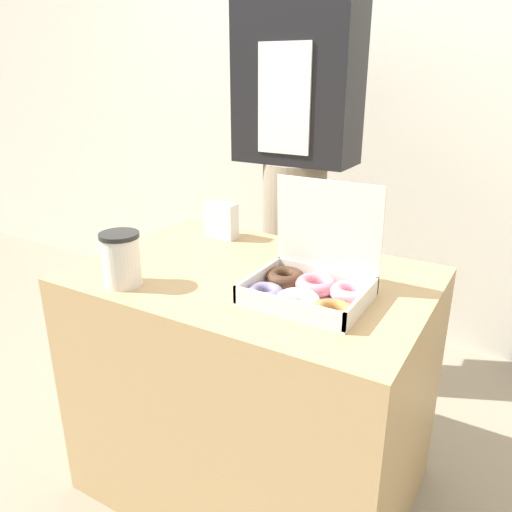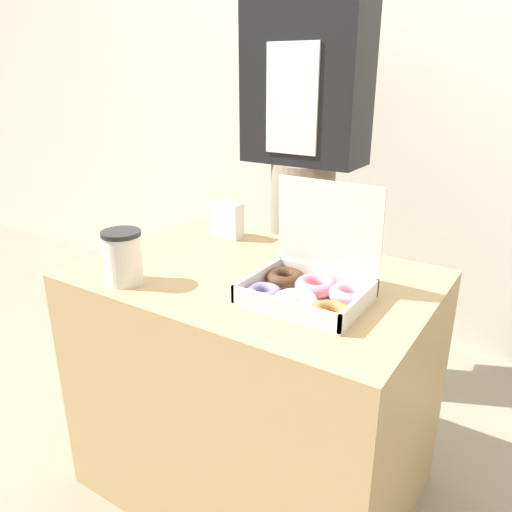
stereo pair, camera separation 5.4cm
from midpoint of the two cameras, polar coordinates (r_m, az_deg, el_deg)
ground_plane at (r=1.84m, az=-1.20°, el=-23.99°), size 14.00×14.00×0.00m
wall_back at (r=2.46m, az=15.01°, el=20.15°), size 10.00×0.05×2.60m
table at (r=1.60m, az=-1.30°, el=-14.42°), size 0.99×0.67×0.75m
donut_box at (r=1.26m, az=4.96°, el=-3.16°), size 0.32×0.25×0.29m
coffee_cup at (r=1.37m, az=-16.23°, el=-0.34°), size 0.10×0.10×0.15m
napkin_holder at (r=1.71m, az=-4.89°, el=4.06°), size 0.11×0.05×0.12m
person_customer at (r=1.98m, az=3.73°, el=10.57°), size 0.46×0.25×1.77m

